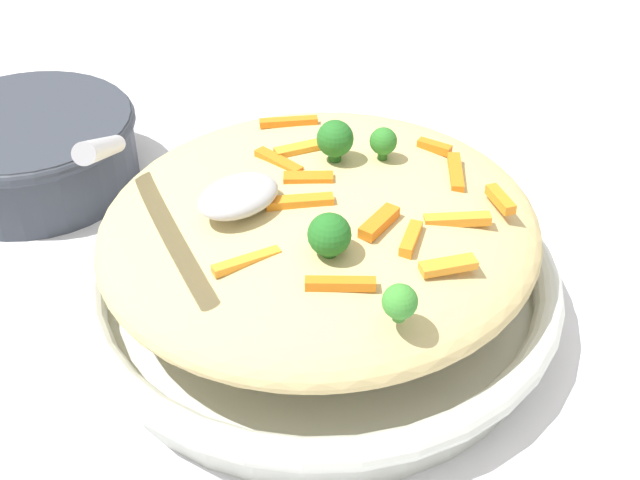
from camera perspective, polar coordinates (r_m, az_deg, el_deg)
The scene contains 24 objects.
ground_plane at distance 0.63m, azimuth -0.00°, elevation -4.78°, with size 2.40×2.40×0.00m, color silver.
serving_bowl at distance 0.62m, azimuth -0.00°, elevation -3.05°, with size 0.34×0.34×0.05m.
pasta_mound at distance 0.58m, azimuth -0.00°, elevation 0.83°, with size 0.30×0.29×0.07m, color #D1BA7A.
carrot_piece_0 at distance 0.57m, azimuth 11.88°, elevation 2.66°, with size 0.03×0.01×0.01m, color orange.
carrot_piece_1 at distance 0.55m, azimuth -1.35°, elevation 2.55°, with size 0.04×0.01×0.01m, color orange.
carrot_piece_2 at distance 0.55m, azimuth 9.09°, elevation 1.34°, with size 0.04×0.01×0.01m, color orange.
carrot_piece_3 at distance 0.53m, azimuth 3.86°, elevation 1.13°, with size 0.03×0.01×0.01m, color orange.
carrot_piece_4 at distance 0.49m, azimuth 1.36°, elevation -2.92°, with size 0.04×0.01×0.01m, color orange.
carrot_piece_5 at distance 0.57m, azimuth -0.51°, elevation 4.23°, with size 0.03×0.01×0.01m, color orange.
carrot_piece_6 at distance 0.51m, azimuth -4.88°, elevation -1.42°, with size 0.04×0.01×0.01m, color orange.
carrot_piece_7 at distance 0.57m, azimuth -4.83°, elevation 3.29°, with size 0.03×0.01×0.01m, color orange.
carrot_piece_8 at distance 0.59m, azimuth -2.76°, elevation 5.22°, with size 0.04×0.01×0.01m, color orange.
carrot_piece_9 at distance 0.53m, azimuth 6.04°, elevation 0.04°, with size 0.03×0.01×0.01m, color orange.
carrot_piece_10 at distance 0.61m, azimuth -1.16°, elevation 6.05°, with size 0.04×0.01×0.01m, color orange.
carrot_piece_11 at distance 0.65m, azimuth -2.09°, elevation 7.85°, with size 0.04×0.01×0.01m, color orange.
carrot_piece_12 at distance 0.60m, azimuth 8.98°, elevation 4.47°, with size 0.04×0.01×0.01m, color orange.
carrot_piece_13 at distance 0.51m, azimuth 8.51°, elevation -1.68°, with size 0.03×0.01×0.01m, color orange.
carrot_piece_14 at distance 0.62m, azimuth 7.59°, elevation 6.15°, with size 0.02×0.01×0.01m, color orange.
broccoli_floret_0 at distance 0.59m, azimuth 1.01°, elevation 6.70°, with size 0.03×0.03×0.03m.
broccoli_floret_1 at distance 0.47m, azimuth 5.31°, elevation -4.12°, with size 0.02×0.02×0.02m.
broccoli_floret_2 at distance 0.50m, azimuth 0.63°, elevation 0.33°, with size 0.03×0.03×0.03m.
broccoli_floret_3 at distance 0.60m, azimuth 3.96°, elevation 6.65°, with size 0.02×0.02×0.02m.
serving_spoon at distance 0.53m, azimuth -8.73°, elevation 4.07°, with size 0.14×0.14×0.10m.
companion_bowl at distance 0.79m, azimuth -18.60°, elevation 5.94°, with size 0.18×0.18×0.07m.
Camera 1 is at (-0.31, -0.35, 0.42)m, focal length 48.26 mm.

